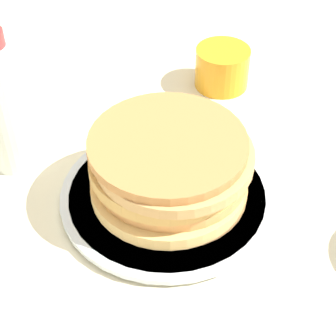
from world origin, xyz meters
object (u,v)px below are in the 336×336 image
pancake_stack (170,169)px  water_bottle_mid (5,105)px  plate (168,197)px  juice_glass (222,67)px

pancake_stack → water_bottle_mid: (0.15, -0.15, 0.03)m
pancake_stack → water_bottle_mid: size_ratio=1.03×
pancake_stack → plate: bearing=-20.3°
plate → water_bottle_mid: 0.22m
pancake_stack → juice_glass: pancake_stack is taller
plate → juice_glass: juice_glass is taller
juice_glass → water_bottle_mid: size_ratio=0.43×
pancake_stack → juice_glass: size_ratio=2.37×
water_bottle_mid → juice_glass: bearing=-173.2°
pancake_stack → juice_glass: bearing=-131.9°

